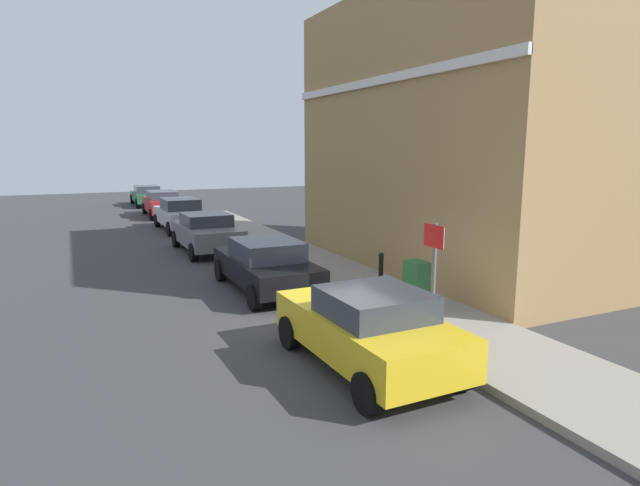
# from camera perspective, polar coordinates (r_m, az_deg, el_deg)

# --- Properties ---
(ground) EXTENTS (80.00, 80.00, 0.00)m
(ground) POSITION_cam_1_polar(r_m,az_deg,el_deg) (12.00, 1.90, -8.61)
(ground) COLOR #38383A
(sidewalk) EXTENTS (2.58, 30.00, 0.15)m
(sidewalk) POSITION_cam_1_polar(r_m,az_deg,el_deg) (18.01, -1.35, -1.98)
(sidewalk) COLOR gray
(sidewalk) RESTS_ON ground
(corner_building) EXTENTS (7.11, 11.16, 8.52)m
(corner_building) POSITION_cam_1_polar(r_m,az_deg,el_deg) (18.14, 16.11, 11.03)
(corner_building) COLOR #9E7A4C
(corner_building) RESTS_ON ground
(car_yellow) EXTENTS (2.01, 4.04, 1.47)m
(car_yellow) POSITION_cam_1_polar(r_m,az_deg,el_deg) (9.50, 5.16, -8.95)
(car_yellow) COLOR gold
(car_yellow) RESTS_ON ground
(car_black) EXTENTS (1.93, 4.31, 1.41)m
(car_black) POSITION_cam_1_polar(r_m,az_deg,el_deg) (14.56, -5.79, -2.29)
(car_black) COLOR black
(car_black) RESTS_ON ground
(car_grey) EXTENTS (2.02, 4.13, 1.44)m
(car_grey) POSITION_cam_1_polar(r_m,az_deg,el_deg) (20.38, -11.98, 1.17)
(car_grey) COLOR slate
(car_grey) RESTS_ON ground
(car_silver) EXTENTS (1.98, 4.28, 1.50)m
(car_silver) POSITION_cam_1_polar(r_m,az_deg,el_deg) (26.09, -14.68, 3.04)
(car_silver) COLOR #B7B7BC
(car_silver) RESTS_ON ground
(car_red) EXTENTS (1.84, 4.42, 1.46)m
(car_red) POSITION_cam_1_polar(r_m,az_deg,el_deg) (31.57, -16.51, 4.12)
(car_red) COLOR maroon
(car_red) RESTS_ON ground
(car_green) EXTENTS (1.84, 4.47, 1.35)m
(car_green) POSITION_cam_1_polar(r_m,az_deg,el_deg) (37.86, -18.01, 4.88)
(car_green) COLOR #195933
(car_green) RESTS_ON ground
(utility_cabinet) EXTENTS (0.46, 0.61, 1.15)m
(utility_cabinet) POSITION_cam_1_polar(r_m,az_deg,el_deg) (12.53, 10.23, -4.70)
(utility_cabinet) COLOR #1E4C28
(utility_cabinet) RESTS_ON sidewalk
(bollard_near_cabinet) EXTENTS (0.14, 0.14, 1.04)m
(bollard_near_cabinet) POSITION_cam_1_polar(r_m,az_deg,el_deg) (13.95, 6.52, -2.98)
(bollard_near_cabinet) COLOR black
(bollard_near_cabinet) RESTS_ON sidewalk
(street_sign) EXTENTS (0.08, 0.60, 2.30)m
(street_sign) POSITION_cam_1_polar(r_m,az_deg,el_deg) (10.47, 12.05, -2.19)
(street_sign) COLOR #59595B
(street_sign) RESTS_ON sidewalk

